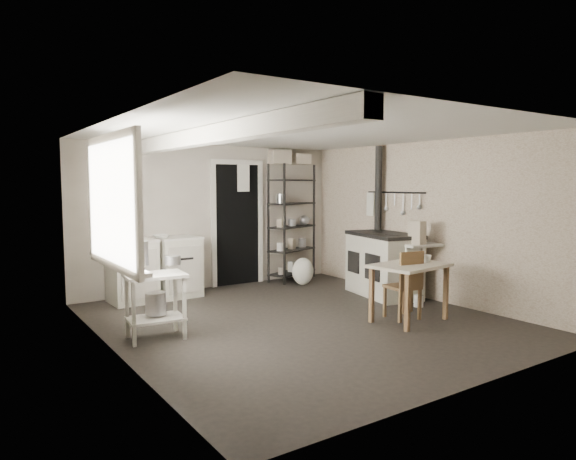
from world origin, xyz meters
TOP-DOWN VIEW (x-y plane):
  - floor at (0.00, 0.00)m, footprint 5.00×5.00m
  - ceiling at (0.00, 0.00)m, footprint 5.00×5.00m
  - wall_back at (0.00, 2.50)m, footprint 4.50×0.02m
  - wall_front at (0.00, -2.50)m, footprint 4.50×0.02m
  - wall_left at (-2.25, 0.00)m, footprint 0.02×5.00m
  - wall_right at (2.25, 0.00)m, footprint 0.02×5.00m
  - window at (-2.22, 0.20)m, footprint 0.12×1.76m
  - doorway at (0.45, 2.47)m, footprint 0.96×0.10m
  - ceiling_beam at (-1.20, 0.00)m, footprint 0.18×5.00m
  - wallpaper_panel at (2.24, 0.00)m, footprint 0.01×5.00m
  - utensil_rail at (2.19, 0.60)m, footprint 0.06×1.20m
  - prep_table at (-1.75, 0.28)m, footprint 0.67×0.51m
  - stockpot at (-1.91, 0.38)m, footprint 0.29×0.29m
  - saucepan at (-1.55, 0.27)m, footprint 0.20×0.20m
  - bucket at (-1.74, 0.30)m, footprint 0.26×0.26m
  - base_cabinets at (-1.08, 2.16)m, footprint 1.39×0.64m
  - mixing_bowl at (-1.02, 2.08)m, footprint 0.33×0.33m
  - counter_cup at (-1.48, 2.08)m, footprint 0.14×0.14m
  - shelf_rack at (1.44, 2.31)m, footprint 1.03×0.69m
  - shelf_jar at (1.15, 2.29)m, footprint 0.09×0.10m
  - storage_box_a at (1.21, 2.35)m, footprint 0.39×0.36m
  - storage_box_b at (1.63, 2.31)m, footprint 0.32×0.31m
  - stove at (1.85, 0.47)m, footprint 0.89×1.31m
  - stovepipe at (2.11, 0.87)m, footprint 0.12×0.12m
  - side_ledge at (1.95, -0.18)m, footprint 0.59×0.38m
  - oats_box at (1.86, -0.16)m, footprint 0.13×0.22m
  - work_table at (1.08, -0.75)m, footprint 1.01×0.77m
  - table_cup at (1.34, -0.80)m, footprint 0.14×0.14m
  - chair at (1.10, -0.62)m, footprint 0.40×0.42m
  - flour_sack at (1.32, 1.82)m, footprint 0.40×0.35m
  - floor_crock at (1.74, -0.33)m, footprint 0.13×0.13m

SIDE VIEW (x-z plane):
  - floor at x=0.00m, z-range 0.00..0.00m
  - floor_crock at x=1.74m, z-range -0.01..0.16m
  - flour_sack at x=1.32m, z-range 0.01..0.47m
  - work_table at x=1.08m, z-range 0.03..0.73m
  - bucket at x=-1.74m, z-range 0.26..0.51m
  - prep_table at x=-1.75m, z-range 0.04..0.76m
  - side_ledge at x=1.95m, z-range 0.01..0.85m
  - stove at x=1.85m, z-range -0.03..0.91m
  - base_cabinets at x=-1.08m, z-range 0.01..0.91m
  - chair at x=1.10m, z-range 0.05..0.92m
  - table_cup at x=1.34m, z-range 0.76..0.86m
  - saucepan at x=-1.55m, z-range 0.80..0.90m
  - stockpot at x=-1.91m, z-range 0.81..1.07m
  - shelf_rack at x=1.44m, z-range -0.06..1.96m
  - mixing_bowl at x=-1.02m, z-range 0.92..0.99m
  - counter_cup at x=-1.48m, z-range 0.92..1.02m
  - doorway at x=0.45m, z-range -0.04..2.04m
  - oats_box at x=1.86m, z-range 0.85..1.17m
  - wall_back at x=0.00m, z-range 0.00..2.30m
  - wall_front at x=0.00m, z-range 0.00..2.30m
  - wall_left at x=-2.25m, z-range 0.00..2.30m
  - wall_right at x=2.25m, z-range 0.00..2.30m
  - wallpaper_panel at x=2.24m, z-range 0.00..2.30m
  - shelf_jar at x=1.15m, z-range 1.27..1.45m
  - window at x=-2.22m, z-range 0.86..2.14m
  - utensil_rail at x=2.19m, z-range 1.33..1.77m
  - stovepipe at x=2.11m, z-range 0.95..2.23m
  - storage_box_b at x=1.63m, z-range 1.90..2.08m
  - storage_box_a at x=1.21m, z-range 1.89..2.13m
  - ceiling_beam at x=-1.20m, z-range 2.11..2.29m
  - ceiling at x=0.00m, z-range 2.30..2.30m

